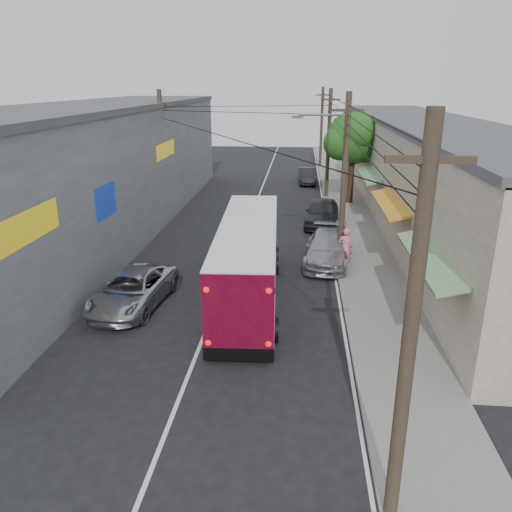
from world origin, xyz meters
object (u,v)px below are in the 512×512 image
at_px(jeepney, 133,290).
at_px(coach_bus, 248,259).
at_px(pedestrian_near, 345,247).
at_px(parked_car_far, 307,176).
at_px(parked_suv, 327,249).
at_px(pedestrian_far, 340,230).
at_px(parked_car_mid, 322,212).

bearing_deg(jeepney, coach_bus, 23.93).
height_order(coach_bus, jeepney, coach_bus).
bearing_deg(pedestrian_near, parked_car_far, -78.72).
bearing_deg(parked_car_far, jeepney, -106.83).
bearing_deg(coach_bus, pedestrian_near, 38.47).
distance_m(parked_suv, pedestrian_far, 2.87).
relative_size(coach_bus, parked_car_mid, 2.27).
height_order(parked_car_mid, pedestrian_near, pedestrian_near).
bearing_deg(parked_car_mid, pedestrian_near, -77.80).
xyz_separation_m(parked_car_mid, parked_car_far, (-0.80, 13.55, -0.14)).
bearing_deg(coach_bus, parked_car_far, 81.36).
relative_size(jeepney, pedestrian_near, 2.67).
bearing_deg(parked_car_far, pedestrian_near, -87.47).
bearing_deg(pedestrian_far, parked_suv, 90.68).
relative_size(coach_bus, jeepney, 2.19).
height_order(parked_car_mid, parked_car_far, parked_car_mid).
height_order(parked_suv, parked_car_mid, parked_car_mid).
xyz_separation_m(coach_bus, pedestrian_far, (4.20, 7.10, -0.73)).
height_order(coach_bus, pedestrian_far, coach_bus).
relative_size(coach_bus, pedestrian_far, 7.18).
bearing_deg(coach_bus, parked_car_mid, 70.45).
bearing_deg(pedestrian_near, jeepney, 37.35).
xyz_separation_m(coach_bus, jeepney, (-4.40, -1.39, -0.91)).
height_order(parked_suv, parked_car_far, parked_suv).
distance_m(parked_car_far, pedestrian_near, 21.14).
distance_m(parked_car_mid, pedestrian_far, 4.17).
distance_m(jeepney, pedestrian_near, 9.99).
bearing_deg(coach_bus, jeepney, -165.17).
xyz_separation_m(jeepney, pedestrian_far, (8.61, 8.49, 0.19)).
height_order(parked_car_far, pedestrian_near, pedestrian_near).
distance_m(coach_bus, parked_suv, 5.59).
height_order(coach_bus, parked_suv, coach_bus).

